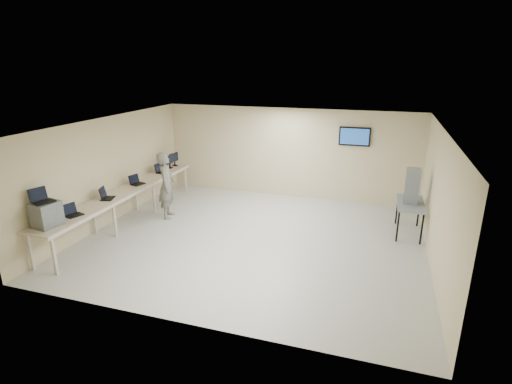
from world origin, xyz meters
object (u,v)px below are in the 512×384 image
(soldier, at_px, (167,185))
(side_table, at_px, (410,206))
(workbench, at_px, (125,193))
(equipment_box, at_px, (46,214))

(soldier, xyz_separation_m, side_table, (6.32, 0.83, -0.17))
(workbench, height_order, equipment_box, equipment_box)
(workbench, distance_m, side_table, 7.34)
(equipment_box, relative_size, soldier, 0.28)
(workbench, bearing_deg, equipment_box, -91.42)
(soldier, distance_m, side_table, 6.37)
(workbench, bearing_deg, soldier, 38.12)
(soldier, bearing_deg, equipment_box, 145.18)
(equipment_box, relative_size, side_table, 0.38)
(workbench, relative_size, side_table, 4.39)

